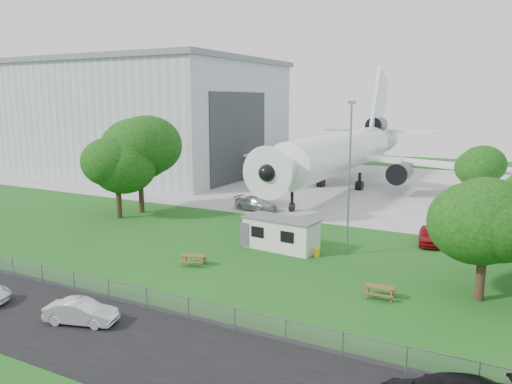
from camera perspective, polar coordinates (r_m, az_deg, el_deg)
The scene contains 17 objects.
ground at distance 38.71m, azimuth -4.33°, elevation -7.88°, with size 160.00×160.00×0.00m, color #23661B.
asphalt_strip at distance 29.34m, azimuth -18.42°, elevation -14.60°, with size 120.00×8.00×0.02m, color black.
concrete_apron at distance 72.80m, azimuth 11.78°, elevation 0.66°, with size 120.00×46.00×0.03m, color #B7B7B2.
hangar at distance 88.45m, azimuth -12.98°, elevation 8.45°, with size 43.00×31.00×18.55m.
airliner at distance 70.65m, azimuth 9.88°, elevation 4.74°, with size 46.36×47.73×17.69m.
site_cabin at distance 41.35m, azimuth 2.89°, elevation -4.76°, with size 6.86×3.28×2.62m.
picnic_west at distance 38.02m, azimuth -7.12°, elevation -8.28°, with size 1.80×1.50×0.76m, color brown, non-canonical shape.
picnic_east at distance 32.76m, azimuth 13.93°, elevation -11.66°, with size 1.80×1.50×0.76m, color brown, non-canonical shape.
fence at distance 31.61m, azimuth -13.75°, elevation -12.50°, with size 58.00×0.04×1.30m, color gray.
lamp_mast at distance 39.45m, azimuth 10.59°, elevation 1.30°, with size 0.16×0.16×12.00m, color slate.
tree_west_big at distance 55.17m, azimuth -13.19°, elevation 4.72°, with size 8.33×8.33×11.06m.
tree_west_small at distance 53.22m, azimuth -15.60°, elevation 3.14°, with size 7.20×7.20×9.33m.
tree_east_front at distance 33.00m, azimuth 24.73°, elevation -3.02°, with size 6.17×6.17×8.12m.
tree_far_apron at distance 61.14m, azimuth 24.33°, elevation 2.44°, with size 5.16×5.16×7.19m.
car_centre_sedan at distance 29.86m, azimuth -19.36°, elevation -12.84°, with size 1.40×4.01×1.32m, color silver.
car_ne_hatch at distance 45.29m, azimuth 19.25°, elevation -4.71°, with size 1.80×4.47×1.52m, color maroon.
car_apron_van at distance 55.61m, azimuth -0.00°, elevation -1.38°, with size 2.06×5.06×1.47m, color #AEB1B6.
Camera 1 is at (19.67, -31.03, 12.20)m, focal length 35.00 mm.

